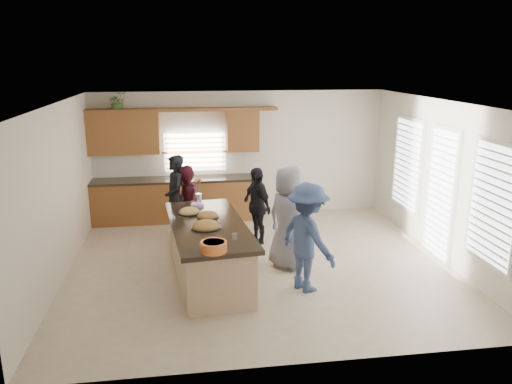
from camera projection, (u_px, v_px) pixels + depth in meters
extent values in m
plane|color=beige|center=(259.00, 264.00, 8.75)|extent=(6.50, 6.50, 0.00)
cube|color=silver|center=(240.00, 154.00, 11.26)|extent=(6.50, 0.02, 2.80)
cube|color=silver|center=(299.00, 254.00, 5.52)|extent=(6.50, 0.02, 2.80)
cube|color=silver|center=(58.00, 194.00, 7.94)|extent=(0.02, 6.00, 2.80)
cube|color=silver|center=(440.00, 180.00, 8.83)|extent=(0.02, 6.00, 2.80)
cube|color=white|center=(259.00, 103.00, 8.02)|extent=(6.50, 6.00, 0.02)
cube|color=brown|center=(177.00, 200.00, 11.01)|extent=(3.65, 0.62, 0.90)
cube|color=black|center=(177.00, 180.00, 10.89)|extent=(3.70, 0.65, 0.05)
cube|color=brown|center=(124.00, 133.00, 10.60)|extent=(1.50, 0.36, 0.90)
cube|color=brown|center=(243.00, 131.00, 10.95)|extent=(0.70, 0.36, 0.90)
cube|color=brown|center=(183.00, 110.00, 10.65)|extent=(4.05, 0.40, 0.06)
cube|color=brown|center=(195.00, 152.00, 11.06)|extent=(1.35, 0.08, 0.85)
cube|color=white|center=(407.00, 164.00, 10.07)|extent=(0.06, 1.10, 1.75)
cube|color=white|center=(440.00, 194.00, 8.79)|extent=(0.06, 0.85, 2.25)
cube|color=white|center=(493.00, 204.00, 7.30)|extent=(0.06, 1.10, 1.75)
cube|color=tan|center=(209.00, 253.00, 8.07)|extent=(1.27, 2.59, 0.88)
cube|color=black|center=(208.00, 225.00, 7.94)|extent=(1.44, 2.81, 0.07)
cube|color=black|center=(209.00, 276.00, 8.17)|extent=(1.18, 2.51, 0.08)
cylinder|color=black|center=(206.00, 227.00, 7.71)|extent=(0.47, 0.47, 0.02)
ellipsoid|color=#B9843A|center=(206.00, 226.00, 7.70)|extent=(0.43, 0.43, 0.19)
cylinder|color=black|center=(208.00, 217.00, 8.23)|extent=(0.37, 0.37, 0.02)
ellipsoid|color=#B9843A|center=(208.00, 216.00, 8.23)|extent=(0.33, 0.33, 0.15)
cylinder|color=black|center=(189.00, 213.00, 8.43)|extent=(0.38, 0.38, 0.02)
ellipsoid|color=tan|center=(189.00, 212.00, 8.43)|extent=(0.34, 0.34, 0.15)
cylinder|color=orange|center=(214.00, 247.00, 6.76)|extent=(0.37, 0.37, 0.14)
cylinder|color=beige|center=(214.00, 243.00, 6.75)|extent=(0.30, 0.30, 0.04)
cylinder|color=white|center=(235.00, 236.00, 7.22)|extent=(0.08, 0.08, 0.09)
cylinder|color=#C896DA|center=(197.00, 205.00, 8.84)|extent=(0.23, 0.23, 0.05)
cylinder|color=silver|center=(199.00, 199.00, 8.99)|extent=(0.12, 0.12, 0.18)
imported|color=#497A31|center=(118.00, 102.00, 10.42)|extent=(0.47, 0.44, 0.41)
imported|color=black|center=(176.00, 199.00, 9.66)|extent=(0.52, 0.69, 1.71)
imported|color=maroon|center=(186.00, 203.00, 9.76)|extent=(0.60, 0.75, 1.49)
imported|color=black|center=(257.00, 206.00, 9.58)|extent=(0.68, 0.95, 1.50)
imported|color=navy|center=(307.00, 238.00, 7.59)|extent=(1.07, 1.27, 1.70)
imported|color=slate|center=(288.00, 218.00, 8.42)|extent=(0.97, 1.03, 1.77)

